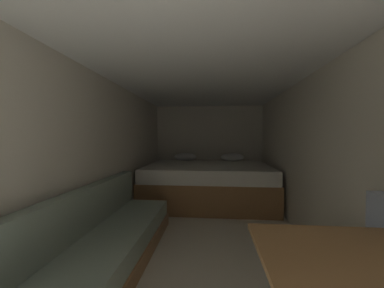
# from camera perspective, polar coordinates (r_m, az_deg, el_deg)

# --- Properties ---
(ground_plane) EXTENTS (7.25, 7.25, 0.00)m
(ground_plane) POSITION_cam_1_polar(r_m,az_deg,el_deg) (2.82, 3.15, -24.27)
(ground_plane) COLOR beige
(wall_back) EXTENTS (2.51, 0.05, 1.96)m
(wall_back) POSITION_cam_1_polar(r_m,az_deg,el_deg) (5.19, 4.30, -1.17)
(wall_back) COLOR beige
(wall_back) RESTS_ON ground
(wall_left) EXTENTS (0.05, 5.25, 1.96)m
(wall_left) POSITION_cam_1_polar(r_m,az_deg,el_deg) (2.87, -22.19, -3.56)
(wall_left) COLOR beige
(wall_left) RESTS_ON ground
(wall_right) EXTENTS (0.05, 5.25, 1.96)m
(wall_right) POSITION_cam_1_polar(r_m,az_deg,el_deg) (2.79, 29.39, -3.80)
(wall_right) COLOR beige
(wall_right) RESTS_ON ground
(ceiling_slab) EXTENTS (2.51, 5.25, 0.05)m
(ceiling_slab) POSITION_cam_1_polar(r_m,az_deg,el_deg) (2.65, 3.22, 18.08)
(ceiling_slab) COLOR white
(ceiling_slab) RESTS_ON wall_left
(bed) EXTENTS (2.29, 1.72, 0.89)m
(bed) POSITION_cam_1_polar(r_m,az_deg,el_deg) (4.35, 4.05, -9.87)
(bed) COLOR olive
(bed) RESTS_ON ground
(sofa_left) EXTENTS (0.65, 2.88, 0.75)m
(sofa_left) POSITION_cam_1_polar(r_m,az_deg,el_deg) (2.19, -25.28, -25.54)
(sofa_left) COLOR #9E7247
(sofa_left) RESTS_ON ground
(dinette_table) EXTENTS (0.76, 0.65, 0.76)m
(dinette_table) POSITION_cam_1_polar(r_m,az_deg,el_deg) (1.22, 36.81, -26.58)
(dinette_table) COLOR olive
(dinette_table) RESTS_ON ground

